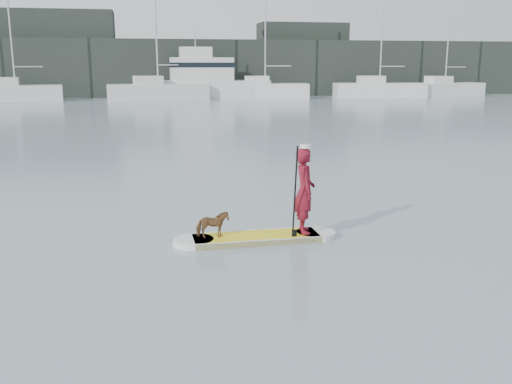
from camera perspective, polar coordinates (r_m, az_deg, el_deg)
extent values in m
plane|color=gray|center=(12.04, -11.22, -4.22)|extent=(140.00, 140.00, 0.00)
cube|color=yellow|center=(11.41, 0.00, -4.61)|extent=(2.51, 0.85, 0.12)
cylinder|color=silver|center=(11.23, -6.28, -4.97)|extent=(0.80, 0.80, 0.12)
cylinder|color=silver|center=(11.71, 6.01, -4.21)|extent=(0.80, 0.80, 0.12)
cube|color=silver|center=(11.75, -0.37, -4.09)|extent=(2.50, 0.11, 0.12)
cube|color=silver|center=(11.06, 0.39, -5.17)|extent=(2.50, 0.11, 0.12)
imported|color=maroon|center=(11.41, 4.88, 0.12)|extent=(0.47, 0.66, 1.72)
cylinder|color=silver|center=(11.25, 4.96, 4.58)|extent=(0.22, 0.22, 0.07)
imported|color=#58311E|center=(11.17, -4.37, -3.28)|extent=(0.65, 0.34, 0.53)
cylinder|color=black|center=(11.10, 3.92, -0.11)|extent=(0.04, 0.30, 1.89)
cube|color=black|center=(11.33, 3.85, -4.55)|extent=(0.10, 0.02, 0.32)
cube|color=silver|center=(58.75, -22.87, 9.07)|extent=(8.62, 3.85, 1.49)
cube|color=silver|center=(58.78, -23.79, 10.09)|extent=(2.57, 2.23, 0.75)
cylinder|color=#B7B7BC|center=(58.78, -23.39, 14.88)|extent=(0.15, 0.15, 10.46)
cylinder|color=#B7B7BC|center=(58.60, -21.81, 11.56)|extent=(2.55, 0.44, 0.11)
cube|color=silver|center=(56.29, -9.73, 9.79)|extent=(9.71, 4.19, 1.57)
cube|color=silver|center=(56.11, -10.74, 10.94)|extent=(2.89, 2.38, 0.78)
cylinder|color=#B7B7BC|center=(56.38, -10.00, 16.73)|extent=(0.16, 0.16, 12.08)
cylinder|color=#B7B7BC|center=(56.46, -8.46, 12.46)|extent=(2.67, 0.48, 0.11)
cube|color=silver|center=(58.62, 0.92, 10.05)|extent=(8.98, 3.98, 1.52)
cube|color=silver|center=(58.53, 0.06, 11.16)|extent=(2.68, 2.29, 0.76)
cylinder|color=#B7B7BC|center=(58.67, 0.94, 16.20)|extent=(0.15, 0.15, 11.06)
cylinder|color=#B7B7BC|center=(58.66, 2.23, 12.48)|extent=(2.59, 0.46, 0.11)
cube|color=silver|center=(62.22, 12.23, 9.91)|extent=(9.67, 3.90, 1.50)
cube|color=silver|center=(61.93, 11.43, 10.98)|extent=(2.85, 2.25, 0.75)
cylinder|color=#B7B7BC|center=(62.30, 12.54, 16.30)|extent=(0.15, 0.15, 12.40)
cylinder|color=#B7B7BC|center=(62.52, 13.49, 12.12)|extent=(2.56, 0.42, 0.11)
cube|color=silver|center=(58.28, -4.32, 10.16)|extent=(11.20, 3.49, 1.83)
cube|color=silver|center=(58.11, -5.47, 12.13)|extent=(6.16, 2.78, 2.24)
cube|color=silver|center=(58.07, -6.07, 13.73)|extent=(3.14, 1.91, 1.02)
cube|color=black|center=(58.11, -5.48, 12.54)|extent=(6.27, 2.85, 0.46)
cylinder|color=#B7B7BC|center=(58.11, -6.10, 15.03)|extent=(0.10, 0.10, 1.63)
cube|color=black|center=(64.53, -11.13, 12.05)|extent=(90.00, 6.00, 6.00)
cube|color=black|center=(66.33, -20.08, 12.85)|extent=(14.00, 4.00, 9.00)
cube|color=black|center=(67.91, 4.61, 13.11)|extent=(10.00, 4.00, 8.00)
cube|color=silver|center=(65.68, 18.34, 9.68)|extent=(8.71, 3.82, 1.46)
cube|color=silver|center=(65.15, 17.80, 10.66)|extent=(2.59, 2.20, 0.73)
cylinder|color=#B7B7BC|center=(65.73, 18.74, 15.24)|extent=(0.15, 0.15, 11.32)
cylinder|color=#B7B7BC|center=(66.38, 19.37, 11.71)|extent=(2.49, 0.44, 0.10)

